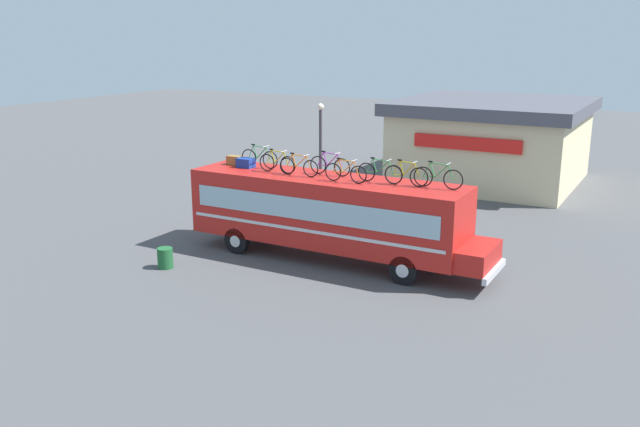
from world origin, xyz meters
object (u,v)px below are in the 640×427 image
rooftop_bicycle_3 (299,166)px  rooftop_bicycle_5 (346,172)px  trash_bin (165,258)px  luggage_bag_1 (235,160)px  rooftop_bicycle_2 (277,163)px  rooftop_bicycle_4 (330,165)px  bus (330,212)px  rooftop_bicycle_7 (406,175)px  luggage_bag_2 (246,163)px  rooftop_bicycle_8 (438,177)px  rooftop_bicycle_1 (259,158)px  street_lamp (321,155)px  rooftop_bicycle_6 (380,172)px

rooftop_bicycle_3 → rooftop_bicycle_5: bearing=-4.2°
trash_bin → rooftop_bicycle_3: bearing=44.9°
luggage_bag_1 → rooftop_bicycle_2: 2.41m
rooftop_bicycle_3 → rooftop_bicycle_4: bearing=35.6°
bus → rooftop_bicycle_3: (-1.20, -0.24, 1.68)m
rooftop_bicycle_4 → rooftop_bicycle_3: bearing=-144.4°
bus → rooftop_bicycle_7: size_ratio=7.29×
luggage_bag_2 → rooftop_bicycle_5: (4.79, -0.55, 0.18)m
luggage_bag_1 → trash_bin: bearing=-93.1°
bus → rooftop_bicycle_2: 2.82m
rooftop_bicycle_7 → luggage_bag_1: bearing=178.3°
rooftop_bicycle_7 → rooftop_bicycle_8: size_ratio=0.91×
rooftop_bicycle_4 → rooftop_bicycle_1: bearing=-179.1°
luggage_bag_1 → rooftop_bicycle_2: bearing=-11.5°
rooftop_bicycle_3 → rooftop_bicycle_5: rooftop_bicycle_5 is taller
trash_bin → rooftop_bicycle_1: bearing=71.7°
rooftop_bicycle_1 → rooftop_bicycle_5: size_ratio=1.03×
street_lamp → rooftop_bicycle_7: bearing=-36.4°
rooftop_bicycle_1 → rooftop_bicycle_8: rooftop_bicycle_8 is taller
luggage_bag_1 → street_lamp: 4.48m
luggage_bag_2 → rooftop_bicycle_1: 0.59m
rooftop_bicycle_5 → rooftop_bicycle_7: bearing=14.6°
rooftop_bicycle_4 → bus: bearing=-62.3°
luggage_bag_1 → rooftop_bicycle_6: bearing=-2.2°
rooftop_bicycle_1 → rooftop_bicycle_3: (2.22, -0.64, -0.02)m
luggage_bag_2 → rooftop_bicycle_3: (2.72, -0.39, 0.18)m
rooftop_bicycle_1 → rooftop_bicycle_4: (3.19, 0.05, -0.01)m
luggage_bag_1 → luggage_bag_2: size_ratio=1.02×
rooftop_bicycle_4 → rooftop_bicycle_6: size_ratio=0.98×
bus → rooftop_bicycle_3: bearing=-168.5°
rooftop_bicycle_4 → rooftop_bicycle_8: (4.36, -0.15, 0.01)m
rooftop_bicycle_5 → rooftop_bicycle_6: bearing=25.2°
trash_bin → street_lamp: street_lamp is taller
rooftop_bicycle_1 → street_lamp: (0.53, 4.11, -0.45)m
rooftop_bicycle_6 → trash_bin: (-6.82, -3.99, -3.20)m
rooftop_bicycle_5 → street_lamp: street_lamp is taller
rooftop_bicycle_5 → rooftop_bicycle_8: bearing=12.0°
rooftop_bicycle_6 → rooftop_bicycle_7: 1.01m
luggage_bag_1 → trash_bin: 5.20m
rooftop_bicycle_3 → luggage_bag_1: bearing=169.6°
rooftop_bicycle_8 → trash_bin: bearing=-155.1°
rooftop_bicycle_1 → rooftop_bicycle_6: (5.41, -0.27, -0.01)m
street_lamp → rooftop_bicycle_5: bearing=-52.5°
rooftop_bicycle_3 → rooftop_bicycle_4: rooftop_bicycle_4 is taller
rooftop_bicycle_1 → rooftop_bicycle_5: (4.29, -0.80, -0.02)m
luggage_bag_1 → rooftop_bicycle_7: bearing=-1.7°
rooftop_bicycle_7 → rooftop_bicycle_4: bearing=174.9°
rooftop_bicycle_5 → rooftop_bicycle_8: rooftop_bicycle_8 is taller
bus → rooftop_bicycle_1: size_ratio=6.94×
rooftop_bicycle_1 → rooftop_bicycle_6: bearing=-2.8°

